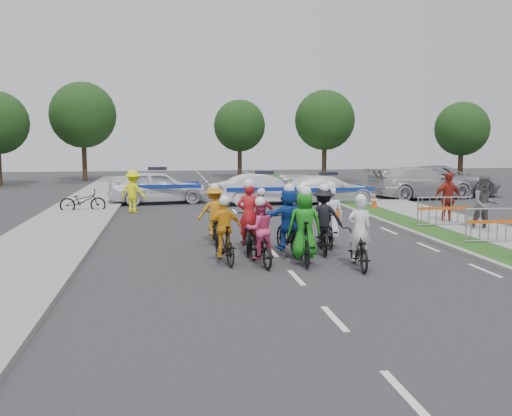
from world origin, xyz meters
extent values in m
plane|color=#28282B|center=(0.00, 0.00, 0.00)|extent=(90.00, 90.00, 0.00)
cube|color=gray|center=(5.10, 5.00, 0.06)|extent=(0.20, 60.00, 0.12)
cube|color=#164315|center=(5.80, 5.00, 0.06)|extent=(1.20, 60.00, 0.11)
cube|color=gray|center=(7.60, 5.00, 0.07)|extent=(2.40, 60.00, 0.13)
cube|color=gray|center=(-6.50, 5.00, 0.07)|extent=(3.00, 60.00, 0.13)
imported|color=black|center=(1.71, 0.75, 0.47)|extent=(0.82, 1.85, 0.94)
imported|color=white|center=(1.71, 0.70, 0.96)|extent=(0.61, 0.44, 1.57)
sphere|color=white|center=(1.71, 0.65, 1.69)|extent=(0.27, 0.27, 0.27)
imported|color=black|center=(0.51, 1.39, 0.56)|extent=(0.71, 1.92, 1.13)
imported|color=#198518|center=(0.51, 1.34, 1.03)|extent=(0.88, 0.62, 1.69)
sphere|color=white|center=(0.51, 1.29, 1.83)|extent=(0.29, 0.29, 0.29)
imported|color=black|center=(-0.61, 1.41, 0.45)|extent=(0.85, 1.77, 0.89)
imported|color=#DD3D74|center=(-0.61, 1.36, 0.92)|extent=(0.80, 0.67, 1.48)
sphere|color=white|center=(-0.61, 1.31, 1.60)|extent=(0.26, 0.26, 0.26)
imported|color=black|center=(-1.45, 1.78, 0.49)|extent=(0.76, 1.70, 0.99)
imported|color=#F6AD19|center=(-1.45, 1.73, 0.92)|extent=(0.92, 0.52, 1.48)
sphere|color=white|center=(-1.45, 1.68, 1.60)|extent=(0.26, 0.26, 0.26)
imported|color=black|center=(1.36, 2.73, 0.49)|extent=(0.96, 1.96, 0.99)
imported|color=black|center=(1.36, 2.68, 1.00)|extent=(1.15, 0.78, 1.65)
sphere|color=white|center=(1.36, 2.63, 1.78)|extent=(0.29, 0.29, 0.29)
imported|color=black|center=(0.36, 2.61, 0.56)|extent=(0.78, 1.90, 1.11)
imported|color=#1642A8|center=(0.36, 2.56, 1.01)|extent=(1.60, 0.71, 1.67)
sphere|color=white|center=(0.36, 2.51, 1.80)|extent=(0.29, 0.29, 0.29)
imported|color=black|center=(-0.65, 3.13, 0.53)|extent=(1.04, 2.10, 1.05)
imported|color=red|center=(-0.65, 3.08, 1.06)|extent=(0.70, 0.52, 1.75)
sphere|color=white|center=(-0.65, 3.03, 1.89)|extent=(0.30, 0.30, 0.30)
imported|color=black|center=(1.77, 3.58, 0.55)|extent=(0.80, 1.89, 1.10)
imported|color=white|center=(1.77, 3.53, 1.01)|extent=(0.88, 0.65, 1.65)
sphere|color=white|center=(1.77, 3.48, 1.78)|extent=(0.29, 0.29, 0.29)
imported|color=black|center=(1.11, 4.43, 0.46)|extent=(0.95, 1.83, 0.91)
imported|color=green|center=(1.11, 4.38, 0.94)|extent=(0.84, 0.72, 1.52)
sphere|color=white|center=(1.11, 4.33, 1.64)|extent=(0.26, 0.26, 0.26)
imported|color=black|center=(-0.12, 4.24, 0.48)|extent=(0.64, 1.65, 0.97)
imported|color=#E13E5B|center=(-0.12, 4.19, 0.90)|extent=(0.89, 0.45, 1.45)
sphere|color=white|center=(-0.12, 4.14, 1.57)|extent=(0.25, 0.25, 0.25)
imported|color=black|center=(-1.47, 4.61, 0.47)|extent=(0.65, 1.80, 0.94)
imported|color=orange|center=(-1.47, 4.56, 0.96)|extent=(1.02, 0.60, 1.57)
sphere|color=white|center=(-1.47, 4.51, 1.69)|extent=(0.27, 0.27, 0.27)
imported|color=white|center=(-3.32, 15.76, 0.81)|extent=(5.01, 2.66, 1.62)
imported|color=white|center=(1.74, 14.66, 0.73)|extent=(4.53, 1.94, 1.45)
imported|color=white|center=(4.89, 14.54, 0.69)|extent=(4.82, 2.19, 1.37)
imported|color=#B7B7BD|center=(10.29, 15.88, 0.83)|extent=(6.05, 3.28, 1.66)
imported|color=gray|center=(12.21, 17.15, 0.84)|extent=(6.32, 3.45, 1.68)
imported|color=#555459|center=(7.60, 5.14, 0.96)|extent=(1.04, 0.87, 1.93)
imported|color=maroon|center=(7.27, 7.08, 0.96)|extent=(1.18, 0.60, 1.93)
imported|color=#FBFF0D|center=(-4.31, 12.33, 0.90)|extent=(1.34, 1.13, 1.80)
cube|color=#F24C0C|center=(3.73, 9.33, 0.01)|extent=(0.40, 0.40, 0.03)
cone|color=#F24C0C|center=(3.73, 9.33, 0.35)|extent=(0.36, 0.36, 0.70)
cylinder|color=silver|center=(3.73, 9.33, 0.45)|extent=(0.29, 0.29, 0.08)
cube|color=#F24C0C|center=(6.17, 11.59, 0.01)|extent=(0.40, 0.40, 0.03)
cone|color=#F24C0C|center=(6.17, 11.59, 0.35)|extent=(0.36, 0.36, 0.70)
cylinder|color=silver|center=(6.17, 11.59, 0.45)|extent=(0.29, 0.29, 0.08)
imported|color=black|center=(-6.45, 12.70, 0.50)|extent=(1.95, 0.81, 1.00)
cylinder|color=#382619|center=(9.00, 30.00, 1.62)|extent=(0.36, 0.36, 3.25)
sphere|color=#113714|center=(9.00, 30.00, 4.55)|extent=(4.55, 4.55, 4.55)
cylinder|color=#382619|center=(18.00, 26.00, 1.38)|extent=(0.36, 0.36, 2.75)
sphere|color=#113714|center=(18.00, 26.00, 3.85)|extent=(3.85, 3.85, 3.85)
cylinder|color=#382619|center=(-9.00, 32.00, 1.75)|extent=(0.36, 0.36, 3.50)
sphere|color=#113714|center=(-9.00, 32.00, 4.90)|extent=(4.90, 4.90, 4.90)
cylinder|color=#382619|center=(3.00, 34.00, 1.50)|extent=(0.36, 0.36, 3.00)
sphere|color=#113714|center=(3.00, 34.00, 4.20)|extent=(4.20, 4.20, 4.20)
camera|label=1|loc=(-2.83, -12.32, 3.12)|focal=40.00mm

